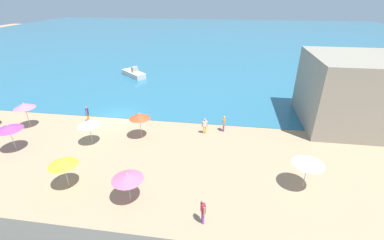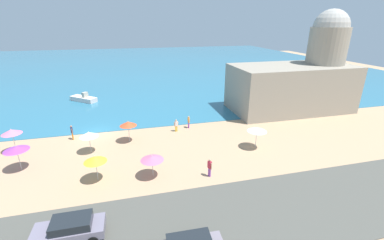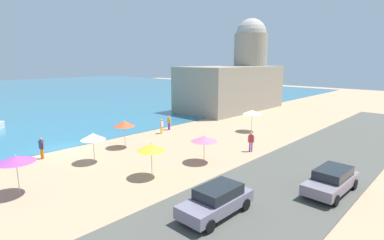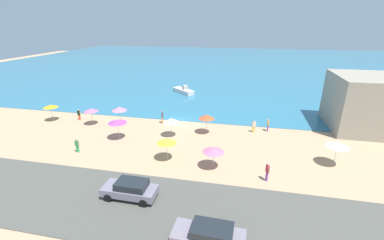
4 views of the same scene
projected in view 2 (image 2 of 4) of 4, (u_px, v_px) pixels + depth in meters
name	position (u px, v px, depth m)	size (l,w,h in m)	color
ground_plane	(95.00, 133.00, 31.82)	(160.00, 160.00, 0.00)	tan
sea	(112.00, 65.00, 81.60)	(150.00, 110.00, 0.05)	teal
beach_umbrella_0	(152.00, 158.00, 22.20)	(2.02, 2.02, 2.16)	#B2B2B7
beach_umbrella_1	(128.00, 124.00, 28.81)	(1.90, 1.90, 2.54)	#B2B2B7
beach_umbrella_3	(11.00, 132.00, 26.39)	(1.94, 1.94, 2.66)	#B2B2B7
beach_umbrella_5	(257.00, 129.00, 27.30)	(2.09, 2.09, 2.49)	#B2B2B7
beach_umbrella_6	(89.00, 134.00, 26.41)	(1.91, 1.91, 2.40)	#B2B2B7
beach_umbrella_7	(16.00, 148.00, 23.20)	(2.15, 2.15, 2.47)	#B2B2B7
beach_umbrella_8	(95.00, 159.00, 21.59)	(1.92, 1.92, 2.44)	#B2B2B7
bather_0	(210.00, 167.00, 22.59)	(0.34, 0.54, 1.75)	#9B53B4
bather_1	(72.00, 132.00, 29.76)	(0.31, 0.55, 1.76)	orange
bather_2	(189.00, 121.00, 33.08)	(0.25, 0.57, 1.63)	purple
bather_3	(176.00, 125.00, 32.02)	(0.55, 0.30, 1.59)	yellow
parked_car_0	(70.00, 229.00, 16.00)	(4.29, 1.91, 1.49)	slate
skiff_nearshore	(83.00, 99.00, 44.32)	(4.90, 4.44, 1.63)	silver
harbor_fortress	(301.00, 79.00, 39.22)	(17.97, 8.90, 14.71)	gray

